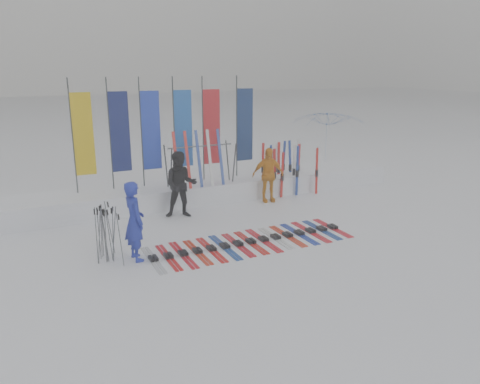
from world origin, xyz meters
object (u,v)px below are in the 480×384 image
person_black (181,185)px  ski_row (251,242)px  person_yellow (268,175)px  ski_rack (201,159)px  person_blue (134,221)px  tent_canopy (328,143)px

person_black → ski_row: person_black is taller
person_yellow → ski_rack: 2.13m
person_blue → ski_rack: (2.82, 3.36, 0.50)m
person_blue → ski_rack: bearing=-46.6°
tent_canopy → ski_row: (-5.77, -4.97, -1.22)m
person_blue → ski_rack: size_ratio=0.86×
tent_canopy → person_blue: bearing=-150.7°
person_blue → ski_row: person_blue is taller
tent_canopy → ski_row: tent_canopy is taller
person_black → tent_canopy: 7.01m
person_yellow → ski_row: 3.67m
person_black → person_yellow: (2.91, 0.30, -0.08)m
person_blue → tent_canopy: tent_canopy is taller
person_yellow → tent_canopy: 4.25m
person_blue → person_yellow: person_blue is taller
person_blue → person_yellow: 5.47m
person_black → ski_rack: (0.96, 0.96, 0.46)m
person_black → tent_canopy: size_ratio=0.66×
ski_rack → tent_canopy: bearing=13.8°
person_blue → person_yellow: bearing=-67.2°
person_blue → ski_row: (2.69, -0.23, -0.85)m
person_yellow → tent_canopy: bearing=41.4°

